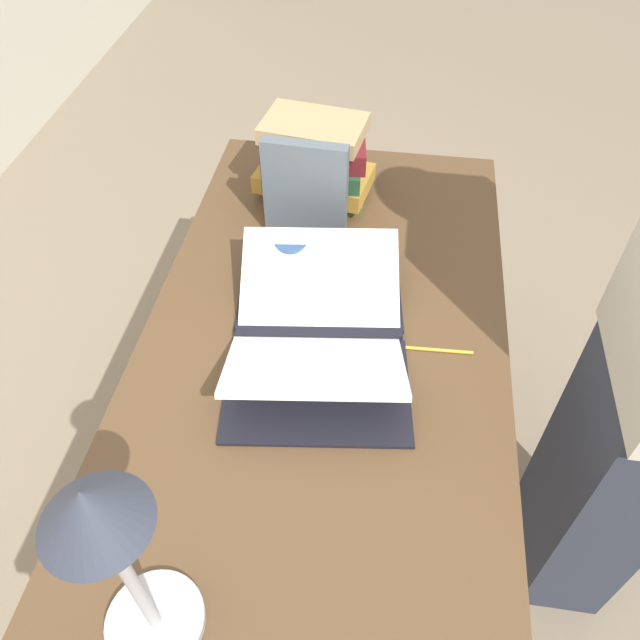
# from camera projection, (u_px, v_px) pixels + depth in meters

# --- Properties ---
(ground_plane) EXTENTS (12.00, 12.00, 0.00)m
(ground_plane) POSITION_uv_depth(u_px,v_px,m) (320.00, 527.00, 1.82)
(ground_plane) COLOR gray
(reading_desk) EXTENTS (1.58, 0.76, 0.77)m
(reading_desk) POSITION_uv_depth(u_px,v_px,m) (319.00, 389.00, 1.33)
(reading_desk) COLOR brown
(reading_desk) RESTS_ON ground_plane
(open_book) EXTENTS (0.57, 0.42, 0.11)m
(open_book) POSITION_uv_depth(u_px,v_px,m) (319.00, 327.00, 1.27)
(open_book) COLOR black
(open_book) RESTS_ON reading_desk
(book_stack_tall) EXTENTS (0.22, 0.31, 0.21)m
(book_stack_tall) POSITION_uv_depth(u_px,v_px,m) (314.00, 160.00, 1.56)
(book_stack_tall) COLOR brown
(book_stack_tall) RESTS_ON reading_desk
(book_standing_upright) EXTENTS (0.04, 0.20, 0.25)m
(book_standing_upright) POSITION_uv_depth(u_px,v_px,m) (305.00, 191.00, 1.44)
(book_standing_upright) COLOR slate
(book_standing_upright) RESTS_ON reading_desk
(reading_lamp) EXTENTS (0.14, 0.14, 0.40)m
(reading_lamp) POSITION_uv_depth(u_px,v_px,m) (109.00, 544.00, 0.71)
(reading_lamp) COLOR #ADADB2
(reading_lamp) RESTS_ON reading_desk
(coffee_mug) EXTENTS (0.08, 0.11, 0.09)m
(coffee_mug) POSITION_uv_depth(u_px,v_px,m) (292.00, 255.00, 1.40)
(coffee_mug) COLOR #335184
(coffee_mug) RESTS_ON reading_desk
(pencil) EXTENTS (0.01, 0.16, 0.01)m
(pencil) POSITION_uv_depth(u_px,v_px,m) (434.00, 350.00, 1.27)
(pencil) COLOR gold
(pencil) RESTS_ON reading_desk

